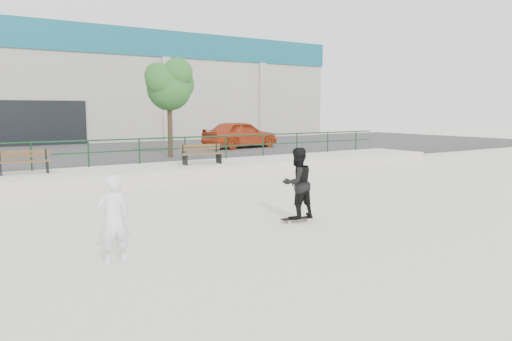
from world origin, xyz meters
TOP-DOWN VIEW (x-y plane):
  - ground at (0.00, 0.00)m, footprint 120.00×120.00m
  - ledge at (0.00, 9.50)m, footprint 30.00×3.00m
  - parking_strip at (0.00, 18.00)m, footprint 60.00×14.00m
  - railing at (-0.00, 10.80)m, footprint 28.00×0.06m
  - commercial_building at (-0.00, 31.99)m, footprint 44.20×16.33m
  - bench_left at (-3.36, 10.10)m, footprint 1.76×0.67m
  - bench_right at (3.03, 9.38)m, footprint 1.77×0.68m
  - tree at (3.22, 12.73)m, footprint 2.49×2.22m
  - red_car at (8.81, 15.69)m, footprint 4.70×2.34m
  - skateboard at (1.14, 0.91)m, footprint 0.80×0.32m
  - standing_skater at (1.14, 0.91)m, footprint 0.83×0.65m
  - seated_skater at (-3.53, 0.12)m, footprint 0.57×0.38m

SIDE VIEW (x-z plane):
  - ground at x=0.00m, z-range 0.00..0.00m
  - skateboard at x=1.14m, z-range 0.03..0.12m
  - ledge at x=0.00m, z-range 0.00..0.50m
  - parking_strip at x=0.00m, z-range 0.00..0.50m
  - seated_skater at x=-3.53m, z-range 0.00..1.57m
  - bench_left at x=-3.36m, z-range 0.50..1.29m
  - bench_right at x=3.03m, z-range 0.50..1.29m
  - standing_skater at x=1.14m, z-range 0.09..1.78m
  - railing at x=0.00m, z-range 0.73..1.76m
  - red_car at x=8.81m, z-range 0.50..2.04m
  - tree at x=3.22m, z-range 1.61..6.04m
  - commercial_building at x=0.00m, z-range 0.58..8.58m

